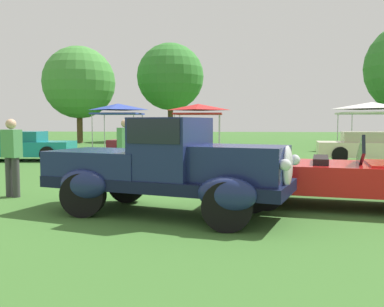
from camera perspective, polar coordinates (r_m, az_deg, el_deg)
ground_plane at (r=7.92m, az=-3.70°, el=-7.59°), size 120.00×120.00×0.00m
feature_pickup_truck at (r=7.44m, az=-3.29°, el=-1.61°), size 4.55×2.78×1.70m
neighbor_convertible at (r=8.67m, az=20.62°, el=-2.94°), size 4.89×2.60×1.40m
show_car_teal at (r=19.14m, az=-21.46°, el=0.91°), size 3.98×2.02×1.22m
show_car_burgundy at (r=19.34m, az=-5.15°, el=1.23°), size 4.32×2.56×1.22m
show_car_cream at (r=18.67m, az=22.64°, el=0.80°), size 4.30×2.26×1.22m
spectator_near_truck at (r=9.95m, az=-23.00°, el=-0.18°), size 0.46×0.37×1.69m
spectator_between_cars at (r=12.11m, az=-8.95°, el=0.85°), size 0.44×0.46×1.69m
canopy_tent_left_field at (r=26.06m, az=-9.89°, el=5.98°), size 2.72×2.72×2.71m
canopy_tent_center_field at (r=26.10m, az=0.86°, el=6.04°), size 2.88×2.88×2.71m
canopy_tent_right_field at (r=25.69m, az=22.95°, el=5.73°), size 3.21×3.21×2.71m
treeline_far_left at (r=34.14m, az=-14.92°, el=9.17°), size 5.51×5.51×7.38m
treeline_mid_left at (r=35.86m, az=-2.92°, el=10.21°), size 5.53×5.53×8.11m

